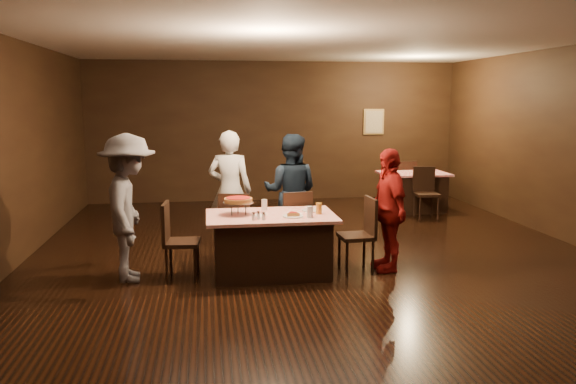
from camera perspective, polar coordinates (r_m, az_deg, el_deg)
The scene contains 22 objects.
room at distance 7.32m, azimuth 3.52°, elevation 8.98°, with size 10.00×10.04×3.02m.
main_table at distance 7.08m, azimuth -1.74°, elevation -5.36°, with size 1.60×1.00×0.77m, color #AB1B0B.
back_table at distance 11.37m, azimuth 12.56°, elevation 0.03°, with size 1.30×0.90×0.77m, color red.
chair_far_left at distance 7.76m, azimuth -5.32°, elevation -3.41°, with size 0.42×0.42×0.95m, color black.
chair_far_right at distance 7.84m, azimuth 0.54°, elevation -3.24°, with size 0.42×0.42×0.95m, color black.
chair_end_left at distance 7.03m, azimuth -10.72°, elevation -4.88°, with size 0.42×0.42×0.95m, color black.
chair_end_right at distance 7.26m, azimuth 6.94°, elevation -4.32°, with size 0.42×0.42×0.95m, color black.
chair_back_near at distance 10.71m, azimuth 13.90°, elevation -0.10°, with size 0.42×0.42×0.95m, color black.
chair_back_far at distance 11.91m, azimuth 11.56°, elevation 0.92°, with size 0.42×0.42×0.95m, color black.
diner_white_jacket at distance 8.22m, azimuth -5.92°, elevation 0.16°, with size 0.64×0.42×1.75m, color silver.
diner_navy_hoodie at distance 8.26m, azimuth 0.27°, elevation 0.05°, with size 0.82×0.64×1.70m, color black.
diner_grey_knit at distance 7.02m, azimuth -15.86°, elevation -1.57°, with size 1.16×0.67×1.79m, color #5E5E63.
diner_red_shirt at distance 7.30m, azimuth 10.17°, elevation -1.79°, with size 0.93×0.39×1.58m, color maroon.
pizza_stand at distance 6.98m, azimuth -5.07°, elevation -0.85°, with size 0.38×0.38×0.22m.
plate_with_slice at distance 6.85m, azimuth 0.50°, elevation -2.34°, with size 0.25×0.25×0.06m.
plate_empty at distance 7.22m, azimuth 2.45°, elevation -1.88°, with size 0.25×0.25×0.01m, color white.
glass_front_right at distance 6.81m, azimuth 2.25°, elevation -2.04°, with size 0.08×0.08×0.14m, color silver.
glass_amber at distance 7.03m, azimuth 3.16°, elevation -1.68°, with size 0.08×0.08×0.14m, color #BF7F26.
glass_back at distance 7.27m, azimuth -2.42°, elevation -1.30°, with size 0.08×0.08×0.14m, color silver.
condiments at distance 6.69m, azimuth -3.01°, elevation -2.42°, with size 0.17×0.10×0.09m.
napkin_center at distance 7.03m, azimuth 0.68°, elevation -2.21°, with size 0.16×0.16×0.01m, color white.
napkin_left at distance 6.93m, azimuth -2.94°, elevation -2.40°, with size 0.16×0.16×0.01m, color white.
Camera 1 is at (-1.48, -7.16, 2.18)m, focal length 35.00 mm.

